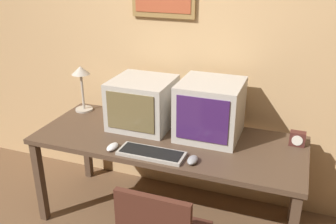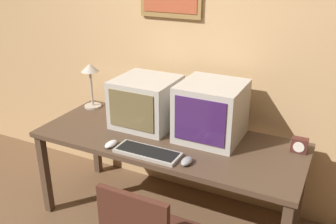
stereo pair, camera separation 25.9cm
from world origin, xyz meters
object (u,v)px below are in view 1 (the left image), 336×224
(monitor_left, at_px, (143,103))
(mouse_far_corner, at_px, (112,147))
(desk_clock, at_px, (297,139))
(keyboard_main, at_px, (151,153))
(monitor_right, at_px, (210,109))
(mouse_near_keyboard, at_px, (193,160))
(desk_lamp, at_px, (81,79))

(monitor_left, distance_m, mouse_far_corner, 0.46)
(monitor_left, xyz_separation_m, desk_clock, (1.12, 0.06, -0.13))
(keyboard_main, xyz_separation_m, mouse_far_corner, (-0.28, -0.02, 0.00))
(keyboard_main, relative_size, mouse_far_corner, 3.69)
(monitor_right, height_order, mouse_near_keyboard, monitor_right)
(mouse_near_keyboard, bearing_deg, desk_clock, 38.06)
(mouse_far_corner, bearing_deg, desk_clock, 22.75)
(monitor_right, bearing_deg, keyboard_main, -123.81)
(keyboard_main, bearing_deg, monitor_left, 120.16)
(mouse_near_keyboard, xyz_separation_m, mouse_far_corner, (-0.56, -0.01, -0.00))
(desk_lamp, bearing_deg, mouse_near_keyboard, -24.76)
(monitor_right, xyz_separation_m, desk_clock, (0.60, 0.05, -0.15))
(mouse_near_keyboard, height_order, desk_clock, desk_clock)
(keyboard_main, relative_size, mouse_near_keyboard, 4.02)
(desk_clock, distance_m, desk_lamp, 1.73)
(monitor_right, distance_m, mouse_near_keyboard, 0.46)
(monitor_right, distance_m, desk_clock, 0.63)
(mouse_near_keyboard, height_order, desk_lamp, desk_lamp)
(monitor_left, distance_m, desk_clock, 1.13)
(mouse_near_keyboard, bearing_deg, keyboard_main, 179.87)
(keyboard_main, height_order, desk_clock, desk_clock)
(monitor_left, height_order, keyboard_main, monitor_left)
(monitor_left, bearing_deg, mouse_near_keyboard, -38.46)
(monitor_left, relative_size, mouse_near_keyboard, 4.02)
(monitor_right, bearing_deg, mouse_far_corner, -142.15)
(desk_clock, bearing_deg, mouse_near_keyboard, -141.94)
(desk_clock, bearing_deg, desk_lamp, 178.73)
(monitor_right, bearing_deg, mouse_near_keyboard, -89.78)
(monitor_left, relative_size, monitor_right, 1.00)
(keyboard_main, distance_m, mouse_near_keyboard, 0.28)
(mouse_near_keyboard, relative_size, mouse_far_corner, 0.92)
(monitor_left, xyz_separation_m, desk_lamp, (-0.59, 0.10, 0.10))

